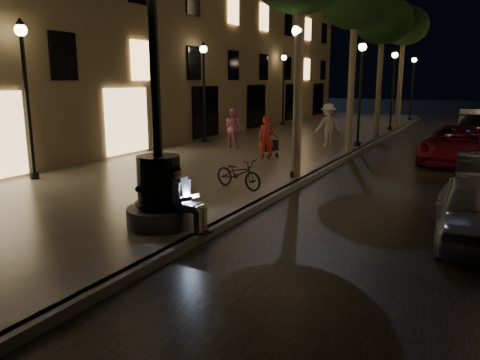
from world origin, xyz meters
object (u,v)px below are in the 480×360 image
Objects in this scene: lamp_curb_a at (297,79)px; pedestrian_pink at (233,128)px; lamp_curb_b at (361,79)px; lamp_left_c at (284,79)px; car_third at (458,145)px; seated_man_laptop at (183,196)px; bicycle at (238,174)px; tree_far at (404,27)px; car_rear at (477,130)px; fountain_lamppost at (159,179)px; car_fifth at (471,120)px; car_second at (480,176)px; lamp_curb_d at (413,79)px; pedestrian_white at (328,125)px; tree_second at (355,0)px; lamp_curb_c at (393,79)px; tree_third at (383,21)px; lamp_left_a at (25,79)px; lamp_left_b at (204,79)px; stroller at (270,146)px; car_front at (476,210)px; pedestrian_red at (266,138)px.

lamp_curb_a is 7.18m from pedestrian_pink.
pedestrian_pink is (-4.85, -3.15, -2.12)m from lamp_curb_b.
lamp_left_c is 15.06m from car_third.
lamp_curb_b is 0.92× the size of car_third.
lamp_curb_a reaches higher than seated_man_laptop.
tree_far is at bearing 11.34° from bicycle.
tree_far is at bearing 130.92° from car_rear.
tree_far is 1.59× the size of car_rear.
fountain_lamppost is at bearing 180.00° from seated_man_laptop.
car_second is at bearing -90.08° from car_fifth.
car_second is at bearing 176.37° from pedestrian_pink.
lamp_curb_d reaches higher than car_rear.
tree_second is at bearing 92.23° from pedestrian_white.
car_fifth reaches higher than bicycle.
lamp_curb_a reaches higher than pedestrian_white.
car_rear is at bearing -27.09° from lamp_curb_c.
tree_third reaches higher than lamp_curb_d.
lamp_left_a is 2.95× the size of bicycle.
pedestrian_white reaches higher than car_rear.
seated_man_laptop reaches higher than car_rear.
lamp_left_c is (-6.40, 22.00, 2.02)m from fountain_lamppost.
tree_third is 1.50× the size of lamp_left_a.
lamp_curb_b is (0.00, -4.00, -2.90)m from tree_third.
lamp_curb_d reaches higher than car_third.
lamp_left_a is 0.92× the size of car_third.
lamp_left_b is 18.08m from car_fifth.
lamp_left_c is (-7.10, 0.00, 0.00)m from lamp_curb_c.
lamp_curb_b is (0.09, 14.00, 2.33)m from seated_man_laptop.
lamp_curb_b is 1.00× the size of lamp_curb_c.
pedestrian_pink is (-2.62, 1.83, 0.43)m from stroller.
tree_third is at bearing -121.73° from car_fifth.
tree_far is at bearing 89.24° from tree_third.
tree_far is 22.69m from car_front.
tree_third reaches higher than car_second.
seated_man_laptop is 0.18× the size of tree_far.
fountain_lamppost is 13.45m from car_third.
stroller is 18.00m from car_fifth.
car_third reaches higher than car_rear.
lamp_curb_c is (0.00, 16.00, 0.00)m from lamp_curb_a.
lamp_left_c is at bearing 118.30° from car_front.
lamp_curb_a is at bearing -120.70° from car_third.
bicycle is (1.36, -4.84, -0.41)m from pedestrian_red.
fountain_lamppost is 18.68m from tree_third.
car_rear is (4.80, 13.54, -2.55)m from lamp_curb_a.
pedestrian_white is (-5.51, 0.78, 0.45)m from car_third.
fountain_lamppost is 3.11× the size of pedestrian_red.
fountain_lamppost is 1.27× the size of car_fifth.
lamp_curb_a is at bearing -115.26° from car_rear.
car_third is (4.30, 6.48, -2.51)m from lamp_curb_a.
lamp_curb_b is at bearing 59.39° from lamp_left_a.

